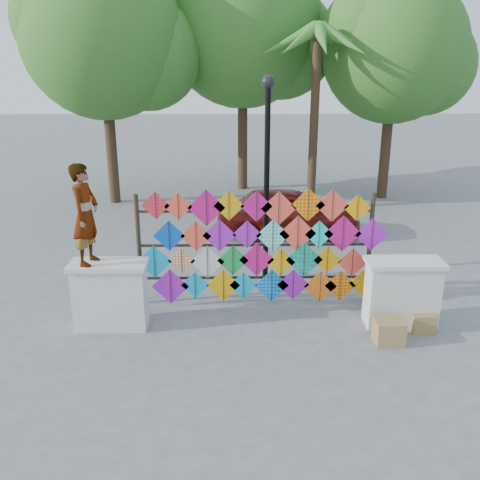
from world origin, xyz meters
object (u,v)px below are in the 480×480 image
Objects in this scene: sedan at (288,212)px; lamppost at (267,162)px; kite_rack at (261,248)px; vendor_woman at (85,215)px.

lamppost reaches higher than sedan.
kite_rack is 1.96m from lamppost.
vendor_woman reaches higher than kite_rack.
vendor_woman is 0.45× the size of sedan.
vendor_woman is (-3.13, -0.92, 0.97)m from kite_rack.
kite_rack is at bearing -98.37° from lamppost.
kite_rack is 4.63m from sedan.
vendor_woman is 6.98m from sedan.
kite_rack is at bearing -62.68° from vendor_woman.
kite_rack reaches higher than sedan.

